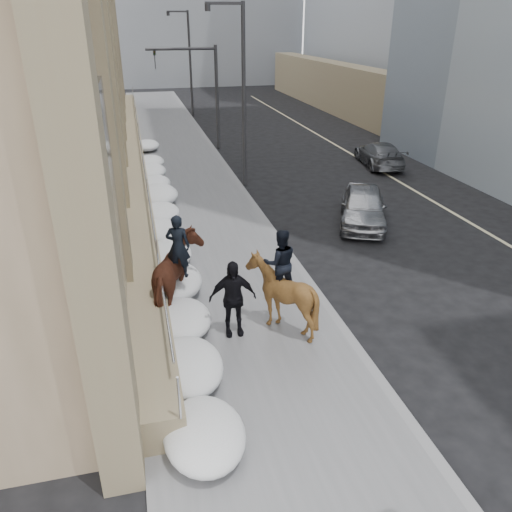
{
  "coord_description": "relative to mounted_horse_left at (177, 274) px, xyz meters",
  "views": [
    {
      "loc": [
        -2.1,
        -8.84,
        7.23
      ],
      "look_at": [
        0.67,
        2.55,
        1.7
      ],
      "focal_mm": 35.0,
      "sensor_mm": 36.0,
      "label": 1
    }
  ],
  "objects": [
    {
      "name": "ground",
      "position": [
        1.35,
        -2.97,
        -1.2
      ],
      "size": [
        140.0,
        140.0,
        0.0
      ],
      "primitive_type": "plane",
      "color": "black",
      "rests_on": "ground"
    },
    {
      "name": "sidewalk",
      "position": [
        1.35,
        7.03,
        -1.14
      ],
      "size": [
        5.0,
        80.0,
        0.12
      ],
      "primitive_type": "cube",
      "color": "#5A5A5D",
      "rests_on": "ground"
    },
    {
      "name": "curb",
      "position": [
        3.97,
        7.03,
        -1.14
      ],
      "size": [
        0.24,
        80.0,
        0.12
      ],
      "primitive_type": "cube",
      "color": "slate",
      "rests_on": "ground"
    },
    {
      "name": "lane_line",
      "position": [
        11.85,
        7.03,
        -1.2
      ],
      "size": [
        0.15,
        70.0,
        0.01
      ],
      "primitive_type": "cube",
      "color": "#BFB78C",
      "rests_on": "ground"
    },
    {
      "name": "streetlight_mid",
      "position": [
        4.09,
        11.03,
        3.38
      ],
      "size": [
        1.71,
        0.24,
        8.0
      ],
      "color": "#2D2D30",
      "rests_on": "ground"
    },
    {
      "name": "streetlight_far",
      "position": [
        4.09,
        31.03,
        3.38
      ],
      "size": [
        1.71,
        0.24,
        8.0
      ],
      "color": "#2D2D30",
      "rests_on": "ground"
    },
    {
      "name": "traffic_signal",
      "position": [
        3.43,
        19.03,
        2.8
      ],
      "size": [
        4.1,
        0.22,
        6.0
      ],
      "color": "#2D2D30",
      "rests_on": "ground"
    },
    {
      "name": "snow_bank",
      "position": [
        -0.07,
        5.14,
        -0.73
      ],
      "size": [
        1.7,
        18.1,
        0.76
      ],
      "color": "white",
      "rests_on": "sidewalk"
    },
    {
      "name": "mounted_horse_left",
      "position": [
        0.0,
        0.0,
        0.0
      ],
      "size": [
        1.77,
        2.64,
        2.68
      ],
      "rotation": [
        0.0,
        0.0,
        2.84
      ],
      "color": "#462115",
      "rests_on": "sidewalk"
    },
    {
      "name": "mounted_horse_right",
      "position": [
        2.42,
        -1.44,
        0.0
      ],
      "size": [
        1.67,
        1.85,
        2.62
      ],
      "rotation": [
        0.0,
        0.0,
        3.07
      ],
      "color": "#513417",
      "rests_on": "sidewalk"
    },
    {
      "name": "pedestrian",
      "position": [
        1.19,
        -1.43,
        -0.09
      ],
      "size": [
        1.18,
        0.52,
        1.99
      ],
      "primitive_type": "imported",
      "rotation": [
        0.0,
        0.0,
        -0.03
      ],
      "color": "black",
      "rests_on": "sidewalk"
    },
    {
      "name": "car_silver",
      "position": [
        7.64,
        5.02,
        -0.48
      ],
      "size": [
        3.27,
        4.58,
        1.45
      ],
      "primitive_type": "imported",
      "rotation": [
        0.0,
        0.0,
        -0.41
      ],
      "color": "#929499",
      "rests_on": "ground"
    },
    {
      "name": "car_grey",
      "position": [
        12.21,
        12.88,
        -0.55
      ],
      "size": [
        2.47,
        4.69,
        1.3
      ],
      "primitive_type": "imported",
      "rotation": [
        0.0,
        0.0,
        2.99
      ],
      "color": "#56595E",
      "rests_on": "ground"
    }
  ]
}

